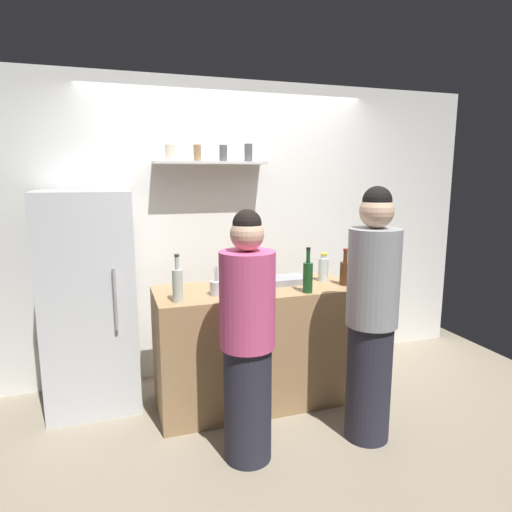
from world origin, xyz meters
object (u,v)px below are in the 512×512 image
wine_bottle_dark_glass (259,277)px  wine_bottle_pale_glass (178,284)px  person_pink_top (247,342)px  utensil_holder (217,288)px  baking_pan (286,280)px  person_grey_hoodie (372,318)px  water_bottle_plastic (323,269)px  wine_bottle_green_glass (308,276)px  wine_bottle_amber_glass (345,272)px  refrigerator (90,302)px

wine_bottle_dark_glass → wine_bottle_pale_glass: bearing=-177.0°
wine_bottle_pale_glass → person_pink_top: (0.35, -0.49, -0.27)m
utensil_holder → wine_bottle_pale_glass: wine_bottle_pale_glass is taller
baking_pan → wine_bottle_pale_glass: bearing=-163.0°
utensil_holder → person_grey_hoodie: size_ratio=0.13×
wine_bottle_dark_glass → person_grey_hoodie: 0.84m
wine_bottle_pale_glass → wine_bottle_dark_glass: bearing=3.0°
water_bottle_plastic → person_pink_top: bearing=-140.1°
utensil_holder → wine_bottle_green_glass: size_ratio=0.65×
utensil_holder → wine_bottle_amber_glass: (1.03, -0.02, 0.05)m
water_bottle_plastic → person_grey_hoodie: bearing=-92.3°
water_bottle_plastic → refrigerator: bearing=171.0°
wine_bottle_dark_glass → water_bottle_plastic: bearing=18.6°
person_pink_top → person_grey_hoodie: person_grey_hoodie is taller
wine_bottle_amber_glass → wine_bottle_dark_glass: size_ratio=0.88×
wine_bottle_pale_glass → person_pink_top: bearing=-54.9°
person_pink_top → baking_pan: bearing=126.1°
utensil_holder → wine_bottle_pale_glass: (-0.30, -0.10, 0.07)m
refrigerator → water_bottle_plastic: 1.85m
water_bottle_plastic → person_pink_top: 1.17m
wine_bottle_amber_glass → person_pink_top: (-0.98, -0.56, -0.25)m
wine_bottle_amber_glass → water_bottle_plastic: wine_bottle_amber_glass is taller
wine_bottle_pale_glass → water_bottle_plastic: wine_bottle_pale_glass is taller
wine_bottle_dark_glass → water_bottle_plastic: wine_bottle_dark_glass is taller
water_bottle_plastic → person_grey_hoodie: (-0.03, -0.77, -0.18)m
utensil_holder → wine_bottle_green_glass: (0.65, -0.14, 0.07)m
baking_pan → person_grey_hoodie: 0.86m
baking_pan → wine_bottle_amber_glass: wine_bottle_amber_glass is taller
wine_bottle_dark_glass → water_bottle_plastic: (0.63, 0.21, -0.02)m
wine_bottle_pale_glass → person_pink_top: size_ratio=0.21×
wine_bottle_dark_glass → person_pink_top: size_ratio=0.21×
wine_bottle_amber_glass → wine_bottle_pale_glass: bearing=-176.9°
refrigerator → utensil_holder: size_ratio=7.65×
water_bottle_plastic → person_grey_hoodie: 0.79m
person_pink_top → wine_bottle_pale_glass: bearing=-162.6°
wine_bottle_pale_glass → baking_pan: bearing=17.0°
utensil_holder → water_bottle_plastic: bearing=9.1°
refrigerator → person_pink_top: (0.94, -1.03, -0.06)m
wine_bottle_dark_glass → wine_bottle_amber_glass: bearing=3.1°
wine_bottle_green_glass → person_grey_hoodie: person_grey_hoodie is taller
water_bottle_plastic → baking_pan: bearing=173.6°
refrigerator → person_grey_hoodie: person_grey_hoodie is taller
wine_bottle_pale_glass → wine_bottle_dark_glass: 0.60m
baking_pan → wine_bottle_dark_glass: size_ratio=1.02×
baking_pan → wine_bottle_amber_glass: 0.47m
baking_pan → water_bottle_plastic: (0.31, -0.03, 0.08)m
baking_pan → person_pink_top: 0.97m
person_pink_top → wine_bottle_green_glass: bearing=108.8°
person_pink_top → refrigerator: bearing=-155.1°
baking_pan → water_bottle_plastic: water_bottle_plastic is taller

